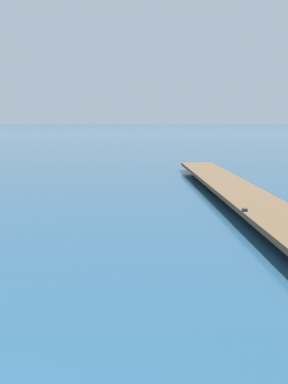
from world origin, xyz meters
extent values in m
cube|color=brown|center=(5.38, 15.17, 0.37)|extent=(3.59, 20.96, 0.16)
cylinder|color=#3D3023|center=(5.83, 9.97, 0.15)|extent=(0.36, 0.36, 0.29)
cylinder|color=#3D3023|center=(5.38, 15.17, 0.15)|extent=(0.36, 0.36, 0.29)
cylinder|color=#3D3023|center=(4.93, 20.37, 0.15)|extent=(0.36, 0.36, 0.29)
cylinder|color=#3D3023|center=(4.48, 25.57, 0.15)|extent=(0.36, 0.36, 0.29)
cube|color=#333338|center=(4.95, 10.94, 0.49)|extent=(0.14, 0.21, 0.08)
camera|label=1|loc=(2.65, -2.48, 3.13)|focal=44.00mm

